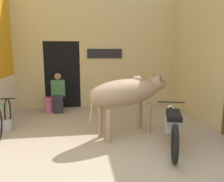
{
  "coord_description": "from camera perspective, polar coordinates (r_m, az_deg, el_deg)",
  "views": [
    {
      "loc": [
        -0.57,
        -3.11,
        1.86
      ],
      "look_at": [
        0.17,
        1.91,
        0.95
      ],
      "focal_mm": 35.0,
      "sensor_mm": 36.0,
      "label": 1
    }
  ],
  "objects": [
    {
      "name": "ground_plane",
      "position": [
        3.67,
        1.86,
        -20.27
      ],
      "size": [
        30.0,
        30.0,
        0.0
      ],
      "primitive_type": "plane",
      "color": "tan"
    },
    {
      "name": "shopkeeper_seated",
      "position": [
        6.93,
        -13.87,
        -0.24
      ],
      "size": [
        0.41,
        0.33,
        1.22
      ],
      "color": "#282833",
      "rests_on": "ground_plane"
    },
    {
      "name": "cow",
      "position": [
        4.88,
        4.56,
        -0.34
      ],
      "size": [
        2.11,
        1.28,
        1.35
      ],
      "color": "tan",
      "rests_on": "ground_plane"
    },
    {
      "name": "motorcycle_near",
      "position": [
        4.54,
        15.43,
        -8.3
      ],
      "size": [
        0.85,
        1.99,
        0.79
      ],
      "color": "black",
      "rests_on": "ground_plane"
    },
    {
      "name": "plastic_stool",
      "position": [
        7.1,
        -16.12,
        -3.41
      ],
      "size": [
        0.37,
        0.37,
        0.45
      ],
      "color": "#DB6093",
      "rests_on": "ground_plane"
    },
    {
      "name": "bucket",
      "position": [
        5.81,
        -25.96,
        -8.22
      ],
      "size": [
        0.26,
        0.26,
        0.26
      ],
      "color": "#A8A8B2",
      "rests_on": "ground_plane"
    },
    {
      "name": "bicycle",
      "position": [
        5.68,
        -26.55,
        -6.14
      ],
      "size": [
        0.44,
        1.73,
        0.73
      ],
      "color": "black",
      "rests_on": "ground_plane"
    },
    {
      "name": "wall_back_with_doorway",
      "position": [
        7.59,
        -6.9,
        9.23
      ],
      "size": [
        5.32,
        0.93,
        4.09
      ],
      "color": "#D1BC84",
      "rests_on": "ground_plane"
    },
    {
      "name": "wall_right_with_door",
      "position": [
        6.16,
        24.69,
        10.69
      ],
      "size": [
        0.22,
        4.24,
        4.09
      ],
      "color": "#D1BC84",
      "rests_on": "ground_plane"
    }
  ]
}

